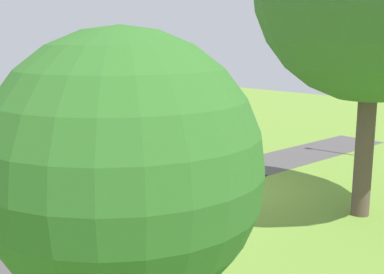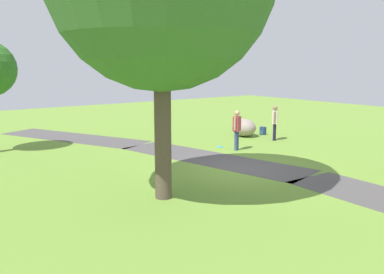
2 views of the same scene
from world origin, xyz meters
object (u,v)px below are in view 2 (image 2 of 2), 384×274
Objects in this scene: passerby_on_path at (275,121)px; backpack_by_boulder at (263,131)px; lawn_boulder at (244,127)px; man_near_boulder at (237,127)px; frisbee_on_grass at (220,147)px.

passerby_on_path reaches higher than backpack_by_boulder.
lawn_boulder is 1.05× the size of passerby_on_path.
passerby_on_path reaches higher than lawn_boulder.
man_near_boulder is 3.04m from passerby_on_path.
lawn_boulder is at bearing 12.84° from passerby_on_path.
frisbee_on_grass is (-1.13, 3.83, -0.18)m from backpack_by_boulder.
man_near_boulder is 1.32m from frisbee_on_grass.
passerby_on_path reaches higher than frisbee_on_grass.
backpack_by_boulder is at bearing -26.31° from passerby_on_path.
man_near_boulder is at bearing 131.64° from lawn_boulder.
lawn_boulder is 3.11m from frisbee_on_grass.
frisbee_on_grass is at bearing 9.48° from man_near_boulder.
passerby_on_path is (0.62, -2.97, -0.03)m from man_near_boulder.
backpack_by_boulder is (-0.27, -1.09, -0.24)m from lawn_boulder.
backpack_by_boulder is (2.03, -3.67, -0.77)m from man_near_boulder.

